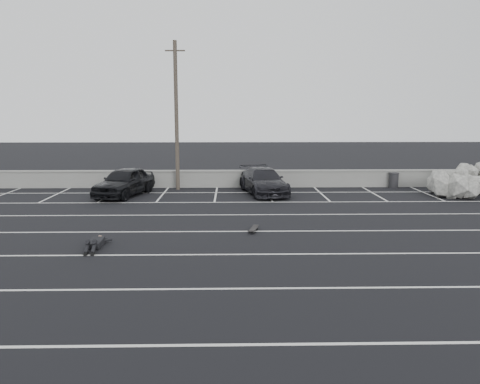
{
  "coord_description": "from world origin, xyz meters",
  "views": [
    {
      "loc": [
        1.85,
        -14.59,
        4.52
      ],
      "look_at": [
        2.26,
        6.26,
        1.0
      ],
      "focal_mm": 35.0,
      "sensor_mm": 36.0,
      "label": 1
    }
  ],
  "objects_px": {
    "riprap_pile": "(466,186)",
    "person": "(97,239)",
    "skateboard": "(253,229)",
    "car_left": "(124,182)",
    "utility_pole": "(176,116)",
    "car_right": "(263,181)",
    "trash_bin": "(394,180)"
  },
  "relations": [
    {
      "from": "car_left",
      "to": "riprap_pile",
      "type": "bearing_deg",
      "value": 15.27
    },
    {
      "from": "utility_pole",
      "to": "trash_bin",
      "type": "distance_m",
      "value": 13.75
    },
    {
      "from": "car_left",
      "to": "skateboard",
      "type": "xyz_separation_m",
      "value": [
        6.75,
        -8.05,
        -0.7
      ]
    },
    {
      "from": "trash_bin",
      "to": "car_left",
      "type": "bearing_deg",
      "value": -170.91
    },
    {
      "from": "car_right",
      "to": "person",
      "type": "height_order",
      "value": "car_right"
    },
    {
      "from": "trash_bin",
      "to": "person",
      "type": "relative_size",
      "value": 0.39
    },
    {
      "from": "car_left",
      "to": "trash_bin",
      "type": "relative_size",
      "value": 4.98
    },
    {
      "from": "utility_pole",
      "to": "person",
      "type": "relative_size",
      "value": 3.65
    },
    {
      "from": "car_left",
      "to": "utility_pole",
      "type": "xyz_separation_m",
      "value": [
        2.71,
        2.14,
        3.59
      ]
    },
    {
      "from": "car_left",
      "to": "trash_bin",
      "type": "height_order",
      "value": "car_left"
    },
    {
      "from": "trash_bin",
      "to": "skateboard",
      "type": "height_order",
      "value": "trash_bin"
    },
    {
      "from": "trash_bin",
      "to": "person",
      "type": "bearing_deg",
      "value": -139.56
    },
    {
      "from": "utility_pole",
      "to": "riprap_pile",
      "type": "bearing_deg",
      "value": -8.91
    },
    {
      "from": "car_right",
      "to": "riprap_pile",
      "type": "distance_m",
      "value": 11.18
    },
    {
      "from": "utility_pole",
      "to": "riprap_pile",
      "type": "xyz_separation_m",
      "value": [
        16.17,
        -2.53,
        -3.83
      ]
    },
    {
      "from": "car_right",
      "to": "person",
      "type": "xyz_separation_m",
      "value": [
        -6.49,
        -10.52,
        -0.49
      ]
    },
    {
      "from": "utility_pole",
      "to": "riprap_pile",
      "type": "height_order",
      "value": "utility_pole"
    },
    {
      "from": "riprap_pile",
      "to": "skateboard",
      "type": "distance_m",
      "value": 14.35
    },
    {
      "from": "utility_pole",
      "to": "car_right",
      "type": "bearing_deg",
      "value": -17.2
    },
    {
      "from": "riprap_pile",
      "to": "person",
      "type": "bearing_deg",
      "value": -151.57
    },
    {
      "from": "person",
      "to": "skateboard",
      "type": "xyz_separation_m",
      "value": [
        5.5,
        1.89,
        -0.15
      ]
    },
    {
      "from": "car_left",
      "to": "person",
      "type": "distance_m",
      "value": 10.03
    },
    {
      "from": "skateboard",
      "to": "person",
      "type": "bearing_deg",
      "value": -147.18
    },
    {
      "from": "person",
      "to": "skateboard",
      "type": "bearing_deg",
      "value": 15.84
    },
    {
      "from": "car_right",
      "to": "person",
      "type": "relative_size",
      "value": 2.1
    },
    {
      "from": "car_right",
      "to": "riprap_pile",
      "type": "bearing_deg",
      "value": -16.36
    },
    {
      "from": "car_right",
      "to": "skateboard",
      "type": "relative_size",
      "value": 5.44
    },
    {
      "from": "car_right",
      "to": "trash_bin",
      "type": "distance_m",
      "value": 8.39
    },
    {
      "from": "person",
      "to": "car_left",
      "type": "bearing_deg",
      "value": 94.09
    },
    {
      "from": "trash_bin",
      "to": "car_right",
      "type": "bearing_deg",
      "value": -166.5
    },
    {
      "from": "riprap_pile",
      "to": "skateboard",
      "type": "xyz_separation_m",
      "value": [
        -12.13,
        -7.66,
        -0.46
      ]
    },
    {
      "from": "car_left",
      "to": "skateboard",
      "type": "height_order",
      "value": "car_left"
    }
  ]
}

